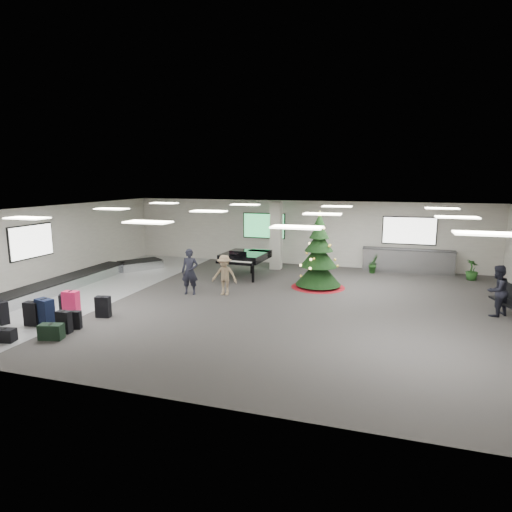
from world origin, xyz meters
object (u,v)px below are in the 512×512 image
(christmas_tree, at_px, (319,261))
(potted_plant_left, at_px, (373,264))
(service_counter, at_px, (408,261))
(potted_plant_right, at_px, (472,270))
(grand_piano, at_px, (244,257))
(traveler_a, at_px, (190,272))
(baggage_carousel, at_px, (76,281))
(traveler_bench, at_px, (497,291))
(pink_suitcase, at_px, (71,303))
(traveler_b, at_px, (224,275))

(christmas_tree, height_order, potted_plant_left, christmas_tree)
(service_counter, relative_size, potted_plant_right, 4.58)
(grand_piano, xyz_separation_m, traveler_a, (-1.05, -3.22, -0.05))
(baggage_carousel, height_order, potted_plant_right, potted_plant_right)
(christmas_tree, relative_size, potted_plant_right, 3.46)
(grand_piano, distance_m, traveler_a, 3.39)
(traveler_a, bearing_deg, traveler_bench, -8.24)
(baggage_carousel, height_order, service_counter, service_counter)
(service_counter, height_order, potted_plant_left, service_counter)
(service_counter, bearing_deg, pink_suitcase, -136.78)
(baggage_carousel, bearing_deg, potted_plant_right, 20.95)
(service_counter, bearing_deg, grand_piano, -154.78)
(christmas_tree, bearing_deg, traveler_a, -150.75)
(pink_suitcase, xyz_separation_m, traveler_b, (3.80, 3.64, 0.37))
(grand_piano, height_order, traveler_bench, traveler_bench)
(potted_plant_left, bearing_deg, potted_plant_right, -2.62)
(christmas_tree, height_order, grand_piano, christmas_tree)
(baggage_carousel, height_order, grand_piano, grand_piano)
(service_counter, height_order, traveler_a, traveler_a)
(service_counter, relative_size, pink_suitcase, 5.16)
(grand_piano, distance_m, traveler_b, 2.94)
(potted_plant_left, bearing_deg, traveler_a, -137.81)
(grand_piano, xyz_separation_m, traveler_bench, (9.28, -2.70, -0.10))
(traveler_a, xyz_separation_m, potted_plant_right, (10.47, 5.61, -0.42))
(christmas_tree, bearing_deg, potted_plant_left, 59.12)
(pink_suitcase, bearing_deg, potted_plant_right, 29.23)
(service_counter, distance_m, traveler_a, 10.20)
(pink_suitcase, xyz_separation_m, grand_piano, (3.58, 6.57, 0.53))
(traveler_b, relative_size, potted_plant_right, 1.70)
(service_counter, height_order, grand_piano, grand_piano)
(christmas_tree, distance_m, potted_plant_left, 3.94)
(baggage_carousel, xyz_separation_m, grand_piano, (5.99, 3.51, 0.70))
(service_counter, height_order, traveler_bench, traveler_bench)
(service_counter, distance_m, potted_plant_left, 1.64)
(grand_piano, height_order, potted_plant_right, grand_piano)
(traveler_a, bearing_deg, christmas_tree, 18.11)
(pink_suitcase, height_order, traveler_bench, traveler_bench)
(service_counter, xyz_separation_m, pink_suitcase, (-10.43, -9.80, -0.16))
(grand_piano, distance_m, traveler_bench, 9.66)
(service_counter, bearing_deg, traveler_b, -137.13)
(traveler_bench, bearing_deg, christmas_tree, -60.74)
(baggage_carousel, bearing_deg, service_counter, 27.67)
(christmas_tree, distance_m, traveler_bench, 6.23)
(traveler_a, xyz_separation_m, traveler_bench, (10.32, 0.52, -0.04))
(christmas_tree, xyz_separation_m, potted_plant_left, (1.99, 3.33, -0.65))
(traveler_a, relative_size, traveler_b, 1.14)
(christmas_tree, xyz_separation_m, traveler_bench, (5.92, -1.94, -0.23))
(pink_suitcase, xyz_separation_m, traveler_bench, (12.85, 3.87, 0.43))
(baggage_carousel, relative_size, service_counter, 2.40)
(traveler_b, bearing_deg, potted_plant_right, 29.55)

